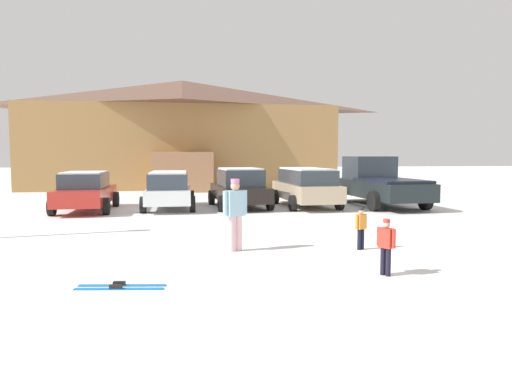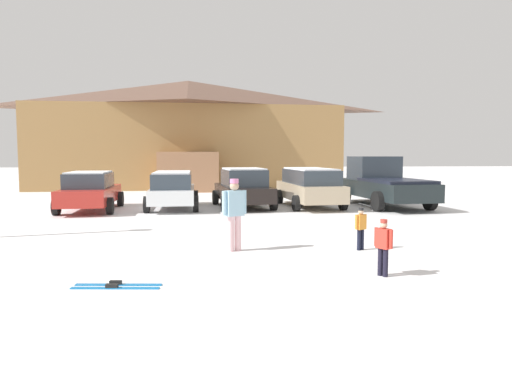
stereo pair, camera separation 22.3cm
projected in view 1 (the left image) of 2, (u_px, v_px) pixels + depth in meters
The scene contains 11 objects.
ground at pixel (286, 363), 4.86m from camera, with size 160.00×160.00×0.00m, color silver.
ski_lodge at pixel (183, 133), 32.18m from camera, with size 20.94×10.93×7.42m.
parked_red_sedan at pixel (86, 191), 17.98m from camera, with size 2.31×4.51×1.56m.
parked_white_suv at pixel (169, 188), 18.75m from camera, with size 2.21×4.39×1.53m.
parked_black_sedan at pixel (240, 188), 19.22m from camera, with size 2.60×4.52×1.67m.
parked_beige_suv at pixel (306, 186), 19.50m from camera, with size 2.45×4.86×1.66m.
pickup_truck at pixel (378, 183), 20.05m from camera, with size 2.84×5.87×2.15m.
skier_adult_in_blue_parka at pixel (235, 210), 10.45m from camera, with size 0.57×0.39×1.67m.
skier_child_in_orange_jacket at pixel (361, 226), 10.65m from camera, with size 0.33×0.24×0.99m.
skier_child_in_red_jacket at pixel (386, 244), 8.34m from camera, with size 0.26×0.34×1.05m.
pair_of_skis at pixel (120, 287), 7.61m from camera, with size 1.49×0.44×0.08m.
Camera 1 is at (-0.86, -4.63, 2.21)m, focal length 32.00 mm.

